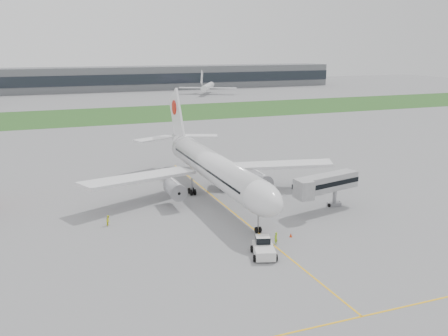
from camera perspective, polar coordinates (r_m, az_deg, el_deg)
name	(u,v)px	position (r m, az deg, el deg)	size (l,w,h in m)	color
ground	(222,203)	(87.13, -0.27, -4.06)	(600.00, 600.00, 0.00)	slate
apron_markings	(232,212)	(82.72, 0.98, -5.05)	(70.00, 70.00, 0.04)	yellow
grass_strip	(113,115)	(201.43, -12.62, 5.91)	(600.00, 50.00, 0.02)	#2A5821
terminal_building	(82,79)	(309.36, -15.89, 9.71)	(320.00, 22.30, 14.00)	slate
airliner	(212,166)	(89.99, -1.38, 0.27)	(48.13, 53.95, 17.88)	white
pushback_tug	(263,248)	(66.22, 4.54, -9.07)	(4.15, 5.12, 2.33)	silver
jet_bridge	(323,184)	(83.78, 11.25, -1.82)	(13.09, 6.42, 6.15)	#AAAAAD
safety_cone_left	(261,250)	(67.55, 4.30, -9.30)	(0.44, 0.44, 0.61)	red
safety_cone_right	(291,235)	(72.89, 7.64, -7.61)	(0.43, 0.43, 0.59)	red
ground_crew_near	(276,238)	(69.95, 5.94, -7.99)	(0.64, 0.42, 1.76)	#9FD523
ground_crew_far	(108,220)	(78.50, -13.07, -5.86)	(0.79, 0.62, 1.63)	yellow
distant_aircraft_right	(208,94)	(281.15, -1.86, 8.42)	(32.15, 28.37, 12.29)	white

